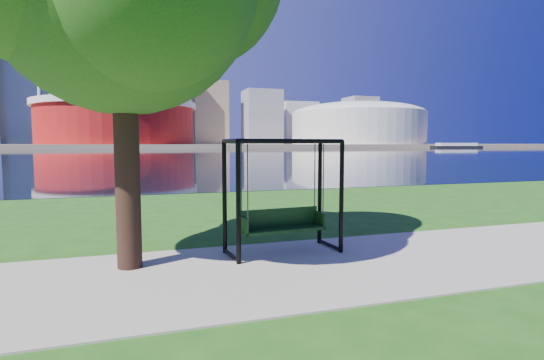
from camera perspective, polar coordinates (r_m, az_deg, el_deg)
name	(u,v)px	position (r m, az deg, el deg)	size (l,w,h in m)	color
ground	(264,264)	(8.27, -1.09, -11.20)	(900.00, 900.00, 0.00)	#1E5114
path	(272,270)	(7.81, 0.01, -12.06)	(120.00, 4.00, 0.03)	#9E937F
river	(143,153)	(109.65, -16.94, 3.50)	(900.00, 180.00, 0.02)	black
far_bank	(137,146)	(313.61, -17.76, 4.43)	(900.00, 228.00, 2.00)	#937F60
stadium	(117,121)	(243.01, -20.09, 7.42)	(83.00, 83.00, 32.00)	maroon
arena	(358,122)	(279.10, 11.47, 7.59)	(84.00, 84.00, 26.56)	beige
skyline	(129,97)	(328.72, -18.69, 10.51)	(392.00, 66.00, 96.50)	gray
swing	(282,199)	(8.81, 1.42, -2.53)	(2.41, 1.19, 2.39)	black
barge	(456,146)	(255.87, 23.56, 4.26)	(28.24, 11.56, 2.74)	black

